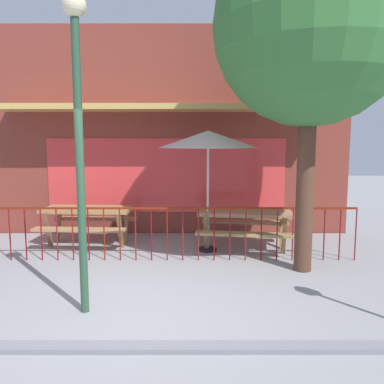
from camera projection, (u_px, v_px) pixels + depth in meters
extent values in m
plane|color=gray|center=(146.00, 312.00, 4.89)|extent=(40.00, 40.00, 0.00)
cube|color=#46181F|center=(169.00, 231.00, 9.41)|extent=(8.38, 0.54, 0.01)
cube|color=brown|center=(168.00, 132.00, 9.11)|extent=(8.38, 0.50, 4.70)
cube|color=#D83838|center=(167.00, 176.00, 8.98)|extent=(5.45, 0.02, 1.70)
cube|color=tan|center=(166.00, 108.00, 8.37)|extent=(7.12, 0.85, 0.12)
cube|color=maroon|center=(160.00, 208.00, 6.93)|extent=(7.04, 0.04, 0.04)
cylinder|color=maroon|center=(11.00, 234.00, 7.00)|extent=(0.02, 0.02, 0.95)
cylinder|color=maroon|center=(27.00, 234.00, 7.00)|extent=(0.02, 0.02, 0.95)
cylinder|color=maroon|center=(42.00, 234.00, 7.00)|extent=(0.02, 0.02, 0.95)
cylinder|color=maroon|center=(58.00, 234.00, 7.00)|extent=(0.02, 0.02, 0.95)
cylinder|color=maroon|center=(74.00, 234.00, 6.99)|extent=(0.02, 0.02, 0.95)
cylinder|color=maroon|center=(89.00, 234.00, 6.99)|extent=(0.02, 0.02, 0.95)
cylinder|color=maroon|center=(105.00, 234.00, 6.99)|extent=(0.02, 0.02, 0.95)
cylinder|color=maroon|center=(121.00, 234.00, 6.99)|extent=(0.02, 0.02, 0.95)
cylinder|color=maroon|center=(137.00, 234.00, 6.99)|extent=(0.02, 0.02, 0.95)
cylinder|color=maroon|center=(152.00, 234.00, 6.99)|extent=(0.02, 0.02, 0.95)
cylinder|color=#68180A|center=(168.00, 234.00, 6.99)|extent=(0.02, 0.02, 0.95)
cylinder|color=maroon|center=(184.00, 234.00, 6.99)|extent=(0.02, 0.02, 0.95)
cylinder|color=maroon|center=(199.00, 234.00, 6.99)|extent=(0.02, 0.02, 0.95)
cylinder|color=maroon|center=(215.00, 234.00, 6.99)|extent=(0.02, 0.02, 0.95)
cylinder|color=maroon|center=(231.00, 234.00, 6.99)|extent=(0.02, 0.02, 0.95)
cylinder|color=maroon|center=(247.00, 234.00, 6.99)|extent=(0.02, 0.02, 0.95)
cylinder|color=maroon|center=(262.00, 234.00, 6.99)|extent=(0.02, 0.02, 0.95)
cylinder|color=maroon|center=(278.00, 234.00, 6.99)|extent=(0.02, 0.02, 0.95)
cylinder|color=maroon|center=(294.00, 234.00, 6.99)|extent=(0.02, 0.02, 0.95)
cylinder|color=maroon|center=(310.00, 234.00, 6.98)|extent=(0.02, 0.02, 0.95)
cylinder|color=maroon|center=(325.00, 234.00, 6.98)|extent=(0.02, 0.02, 0.95)
cylinder|color=maroon|center=(341.00, 235.00, 6.98)|extent=(0.02, 0.02, 0.95)
cylinder|color=maroon|center=(357.00, 235.00, 6.98)|extent=(0.02, 0.02, 0.95)
cube|color=#9B7146|center=(89.00, 209.00, 8.04)|extent=(1.84, 0.86, 0.07)
cube|color=#A6784A|center=(80.00, 230.00, 7.53)|extent=(1.81, 0.36, 0.05)
cube|color=#9D6D4D|center=(97.00, 219.00, 8.62)|extent=(1.81, 0.36, 0.05)
cube|color=#865B46|center=(49.00, 230.00, 7.85)|extent=(0.09, 0.35, 0.78)
cube|color=olive|center=(60.00, 224.00, 8.41)|extent=(0.09, 0.35, 0.78)
cube|color=olive|center=(121.00, 230.00, 7.77)|extent=(0.09, 0.35, 0.78)
cube|color=#8E6649|center=(127.00, 225.00, 8.32)|extent=(0.09, 0.35, 0.78)
cube|color=#9F7051|center=(246.00, 213.00, 7.65)|extent=(1.89, 1.00, 0.07)
cube|color=olive|center=(245.00, 234.00, 7.15)|extent=(1.82, 0.51, 0.05)
cube|color=#947E55|center=(246.00, 222.00, 8.23)|extent=(1.82, 0.51, 0.05)
cube|color=olive|center=(207.00, 233.00, 7.53)|extent=(0.12, 0.36, 0.78)
cube|color=olive|center=(210.00, 227.00, 8.08)|extent=(0.12, 0.36, 0.78)
cube|color=brown|center=(285.00, 236.00, 7.32)|extent=(0.12, 0.36, 0.78)
cube|color=olive|center=(283.00, 229.00, 7.87)|extent=(0.12, 0.36, 0.78)
cylinder|color=black|center=(208.00, 249.00, 7.68)|extent=(0.36, 0.36, 0.05)
cylinder|color=beige|center=(209.00, 193.00, 7.54)|extent=(0.04, 0.04, 2.28)
cone|color=beige|center=(209.00, 139.00, 7.41)|extent=(1.89, 1.89, 0.32)
cylinder|color=#4F3123|center=(306.00, 179.00, 6.31)|extent=(0.29, 0.29, 3.03)
sphere|color=#377336|center=(312.00, 27.00, 6.01)|extent=(3.05, 3.05, 3.05)
cylinder|color=#2B4C34|center=(81.00, 171.00, 4.69)|extent=(0.10, 0.10, 3.55)
sphere|color=beige|center=(75.00, 5.00, 4.45)|extent=(0.28, 0.28, 0.28)
cube|color=gray|center=(136.00, 350.00, 4.01)|extent=(11.73, 0.20, 0.11)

